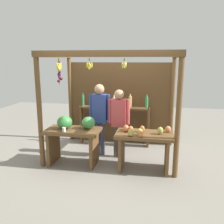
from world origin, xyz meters
TOP-DOWN VIEW (x-y plane):
  - ground_plane at (0.00, 0.00)m, footprint 12.00×12.00m
  - market_stall at (-0.01, 0.40)m, footprint 2.81×1.88m
  - fruit_counter_left at (-0.73, -0.64)m, footprint 1.13×0.64m
  - fruit_counter_right at (0.73, -0.67)m, footprint 1.13×0.64m
  - bottle_shelf_unit at (-0.09, 0.66)m, footprint 1.80×0.22m
  - vendor_man at (-0.31, -0.07)m, footprint 0.48×0.22m
  - vendor_woman at (0.15, -0.14)m, footprint 0.48×0.21m

SIDE VIEW (x-z plane):
  - ground_plane at x=0.00m, z-range 0.00..0.00m
  - fruit_counter_right at x=0.73m, z-range 0.11..1.02m
  - fruit_counter_left at x=-0.73m, z-range 0.14..1.18m
  - bottle_shelf_unit at x=-0.09m, z-range 0.11..1.46m
  - vendor_woman at x=0.15m, z-range 0.15..1.70m
  - vendor_man at x=-0.31m, z-range 0.17..1.82m
  - market_stall at x=-0.01m, z-range 0.20..2.55m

